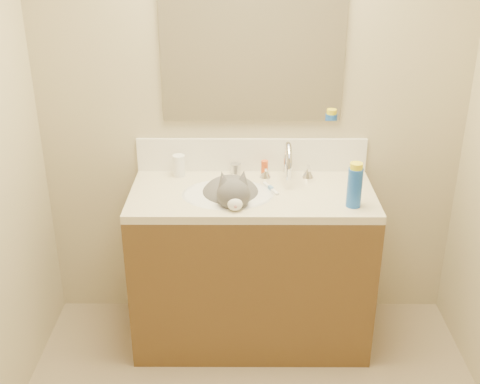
{
  "coord_description": "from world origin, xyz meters",
  "views": [
    {
      "loc": [
        -0.05,
        -1.7,
        2.09
      ],
      "look_at": [
        -0.06,
        0.92,
        0.88
      ],
      "focal_mm": 45.0,
      "sensor_mm": 36.0,
      "label": 1
    }
  ],
  "objects_px": {
    "spray_can": "(354,188)",
    "faucet": "(288,165)",
    "amber_bottle": "(265,169)",
    "cat": "(231,199)",
    "vanity_cabinet": "(252,270)",
    "pill_bottle": "(179,166)",
    "basin": "(228,207)",
    "silver_jar": "(236,169)"
  },
  "relations": [
    {
      "from": "spray_can",
      "to": "faucet",
      "type": "bearing_deg",
      "value": 134.09
    },
    {
      "from": "amber_bottle",
      "to": "spray_can",
      "type": "distance_m",
      "value": 0.53
    },
    {
      "from": "faucet",
      "to": "cat",
      "type": "relative_size",
      "value": 0.64
    },
    {
      "from": "vanity_cabinet",
      "to": "faucet",
      "type": "distance_m",
      "value": 0.58
    },
    {
      "from": "cat",
      "to": "amber_bottle",
      "type": "xyz_separation_m",
      "value": [
        0.17,
        0.21,
        0.07
      ]
    },
    {
      "from": "faucet",
      "to": "pill_bottle",
      "type": "bearing_deg",
      "value": 174.26
    },
    {
      "from": "pill_bottle",
      "to": "spray_can",
      "type": "xyz_separation_m",
      "value": [
        0.84,
        -0.35,
        0.04
      ]
    },
    {
      "from": "basin",
      "to": "pill_bottle",
      "type": "relative_size",
      "value": 3.94
    },
    {
      "from": "silver_jar",
      "to": "amber_bottle",
      "type": "xyz_separation_m",
      "value": [
        0.15,
        -0.02,
        0.01
      ]
    },
    {
      "from": "cat",
      "to": "pill_bottle",
      "type": "bearing_deg",
      "value": 134.84
    },
    {
      "from": "spray_can",
      "to": "cat",
      "type": "bearing_deg",
      "value": 166.84
    },
    {
      "from": "silver_jar",
      "to": "pill_bottle",
      "type": "bearing_deg",
      "value": -176.87
    },
    {
      "from": "basin",
      "to": "pill_bottle",
      "type": "xyz_separation_m",
      "value": [
        -0.26,
        0.22,
        0.13
      ]
    },
    {
      "from": "basin",
      "to": "amber_bottle",
      "type": "distance_m",
      "value": 0.31
    },
    {
      "from": "cat",
      "to": "spray_can",
      "type": "height_order",
      "value": "spray_can"
    },
    {
      "from": "cat",
      "to": "silver_jar",
      "type": "bearing_deg",
      "value": 78.66
    },
    {
      "from": "pill_bottle",
      "to": "amber_bottle",
      "type": "xyz_separation_m",
      "value": [
        0.44,
        -0.01,
        -0.01
      ]
    },
    {
      "from": "silver_jar",
      "to": "spray_can",
      "type": "bearing_deg",
      "value": -33.86
    },
    {
      "from": "vanity_cabinet",
      "to": "cat",
      "type": "xyz_separation_m",
      "value": [
        -0.1,
        -0.03,
        0.42
      ]
    },
    {
      "from": "vanity_cabinet",
      "to": "amber_bottle",
      "type": "xyz_separation_m",
      "value": [
        0.07,
        0.19,
        0.49
      ]
    },
    {
      "from": "vanity_cabinet",
      "to": "pill_bottle",
      "type": "height_order",
      "value": "pill_bottle"
    },
    {
      "from": "faucet",
      "to": "vanity_cabinet",
      "type": "bearing_deg",
      "value": -142.71
    },
    {
      "from": "vanity_cabinet",
      "to": "amber_bottle",
      "type": "bearing_deg",
      "value": 70.48
    },
    {
      "from": "basin",
      "to": "spray_can",
      "type": "relative_size",
      "value": 2.4
    },
    {
      "from": "faucet",
      "to": "spray_can",
      "type": "bearing_deg",
      "value": -45.91
    },
    {
      "from": "basin",
      "to": "amber_bottle",
      "type": "height_order",
      "value": "amber_bottle"
    },
    {
      "from": "basin",
      "to": "cat",
      "type": "distance_m",
      "value": 0.05
    },
    {
      "from": "spray_can",
      "to": "amber_bottle",
      "type": "bearing_deg",
      "value": 139.36
    },
    {
      "from": "faucet",
      "to": "cat",
      "type": "xyz_separation_m",
      "value": [
        -0.28,
        -0.16,
        -0.11
      ]
    },
    {
      "from": "basin",
      "to": "vanity_cabinet",
      "type": "bearing_deg",
      "value": 14.04
    },
    {
      "from": "pill_bottle",
      "to": "silver_jar",
      "type": "bearing_deg",
      "value": 3.13
    },
    {
      "from": "faucet",
      "to": "basin",
      "type": "bearing_deg",
      "value": -150.88
    },
    {
      "from": "cat",
      "to": "amber_bottle",
      "type": "distance_m",
      "value": 0.28
    },
    {
      "from": "vanity_cabinet",
      "to": "basin",
      "type": "height_order",
      "value": "basin"
    },
    {
      "from": "pill_bottle",
      "to": "amber_bottle",
      "type": "distance_m",
      "value": 0.44
    },
    {
      "from": "basin",
      "to": "spray_can",
      "type": "bearing_deg",
      "value": -12.45
    },
    {
      "from": "vanity_cabinet",
      "to": "silver_jar",
      "type": "xyz_separation_m",
      "value": [
        -0.08,
        0.21,
        0.48
      ]
    },
    {
      "from": "basin",
      "to": "faucet",
      "type": "xyz_separation_m",
      "value": [
        0.3,
        0.17,
        0.16
      ]
    },
    {
      "from": "cat",
      "to": "silver_jar",
      "type": "relative_size",
      "value": 7.07
    },
    {
      "from": "amber_bottle",
      "to": "pill_bottle",
      "type": "bearing_deg",
      "value": 178.99
    },
    {
      "from": "pill_bottle",
      "to": "amber_bottle",
      "type": "bearing_deg",
      "value": -1.01
    },
    {
      "from": "spray_can",
      "to": "vanity_cabinet",
      "type": "bearing_deg",
      "value": 161.14
    }
  ]
}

